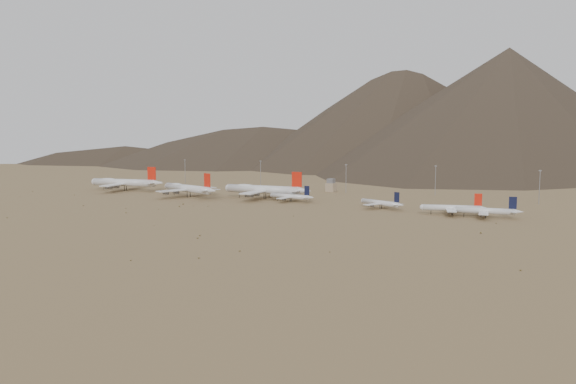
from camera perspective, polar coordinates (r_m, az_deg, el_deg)
The scene contains 16 objects.
ground at distance 428.01m, azimuth -6.42°, elevation -1.17°, with size 3000.00×3000.00×0.00m, color #9B7850.
mountain_ridge at distance 1268.45m, azimuth 19.27°, elevation 9.96°, with size 4400.00×1000.00×300.00m.
widebody_west at distance 542.66m, azimuth -16.28°, elevation 0.94°, with size 74.86×58.95×22.65m.
widebody_centre at distance 476.33m, azimuth -10.12°, elevation 0.37°, with size 69.83×55.12×21.20m.
widebody_east at distance 454.66m, azimuth -2.48°, elevation 0.27°, with size 76.72×59.48×22.84m.
narrowbody_a at distance 435.26m, azimuth 0.32°, elevation -0.45°, with size 40.03×28.68×13.20m.
narrowbody_b at distance 399.73m, azimuth 9.45°, elevation -1.11°, with size 37.44×28.05×12.98m.
narrowbody_c at distance 379.72m, azimuth 16.41°, elevation -1.57°, with size 41.68×31.13×14.35m.
narrowbody_d at distance 372.74m, azimuth 19.52°, elevation -1.82°, with size 41.89×30.70×13.99m.
control_tower at distance 513.56m, azimuth 4.39°, elevation 0.61°, with size 8.00×8.00×12.00m.
mast_far_west at distance 610.61m, azimuth -10.41°, elevation 2.20°, with size 2.00×0.60×25.70m.
mast_west at distance 572.31m, azimuth -2.80°, elevation 2.05°, with size 2.00×0.60×25.70m.
mast_centre at distance 503.50m, azimuth 5.91°, elevation 1.51°, with size 2.00×0.60×25.70m.
mast_east at distance 497.70m, azimuth 14.75°, elevation 1.30°, with size 2.00×0.60×25.70m.
mast_far_east at distance 460.41m, azimuth 24.19°, elevation 0.62°, with size 2.00×0.60×25.70m.
desert_scrub at distance 370.98m, azimuth -14.11°, elevation -2.35°, with size 431.03×182.64×0.97m.
Camera 1 is at (256.95, -338.30, 52.19)m, focal length 35.00 mm.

